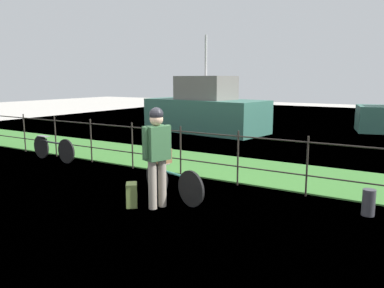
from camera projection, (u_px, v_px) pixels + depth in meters
ground_plane at (140, 211)px, 6.34m from camera, size 60.00×60.00×0.00m
grass_strip at (235, 168)px, 9.31m from camera, size 27.00×2.40×0.03m
harbor_water at (317, 132)px, 15.64m from camera, size 30.00×30.00×0.00m
iron_fence at (208, 151)px, 8.11m from camera, size 18.04×0.04×1.12m
bicycle_main at (172, 182)px, 6.87m from camera, size 1.54×0.50×0.62m
wooden_crate at (160, 155)px, 7.05m from camera, size 0.40×0.36×0.27m
terrier_dog at (161, 144)px, 7.00m from camera, size 0.32×0.21×0.18m
cyclist_person at (157, 149)px, 6.34m from camera, size 0.36×0.52×1.68m
backpack_on_paving at (132, 195)px, 6.53m from camera, size 0.32×0.33×0.40m
mooring_bollard at (369, 202)px, 6.09m from camera, size 0.20×0.20×0.42m
bicycle_parked at (53, 148)px, 10.18m from camera, size 1.71×0.20×0.62m
moored_boat_mid at (206, 111)px, 15.74m from camera, size 5.22×2.76×3.85m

